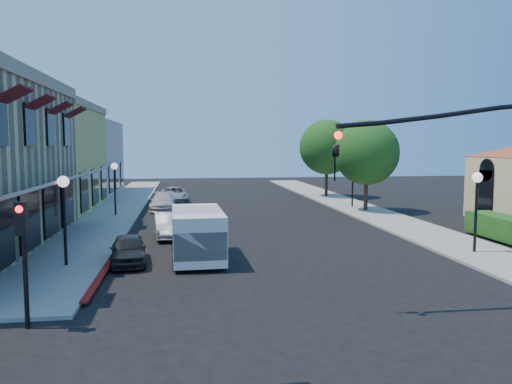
{
  "coord_description": "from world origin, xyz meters",
  "views": [
    {
      "loc": [
        -3.91,
        -11.74,
        4.74
      ],
      "look_at": [
        -0.71,
        10.66,
        2.6
      ],
      "focal_mm": 35.0,
      "sensor_mm": 36.0,
      "label": 1
    }
  ],
  "objects": [
    {
      "name": "ground",
      "position": [
        0.0,
        0.0,
        0.0
      ],
      "size": [
        120.0,
        120.0,
        0.0
      ],
      "primitive_type": "plane",
      "color": "black",
      "rests_on": "ground"
    },
    {
      "name": "sidewalk_left",
      "position": [
        -8.75,
        27.0,
        0.06
      ],
      "size": [
        3.5,
        50.0,
        0.12
      ],
      "primitive_type": "cube",
      "color": "gray",
      "rests_on": "ground"
    },
    {
      "name": "sidewalk_right",
      "position": [
        8.75,
        27.0,
        0.06
      ],
      "size": [
        3.5,
        50.0,
        0.12
      ],
      "primitive_type": "cube",
      "color": "gray",
      "rests_on": "ground"
    },
    {
      "name": "curb_red_strip",
      "position": [
        -6.9,
        8.0,
        0.0
      ],
      "size": [
        0.25,
        10.0,
        0.06
      ],
      "primitive_type": "cube",
      "color": "maroon",
      "rests_on": "ground"
    },
    {
      "name": "yellow_stucco_building",
      "position": [
        -15.5,
        26.0,
        3.8
      ],
      "size": [
        10.0,
        12.0,
        7.6
      ],
      "primitive_type": "cube",
      "color": "tan",
      "rests_on": "ground"
    },
    {
      "name": "pink_stucco_building",
      "position": [
        -15.5,
        38.0,
        3.5
      ],
      "size": [
        10.0,
        12.0,
        7.0
      ],
      "primitive_type": "cube",
      "color": "#BE9A90",
      "rests_on": "ground"
    },
    {
      "name": "street_tree_a",
      "position": [
        8.8,
        22.0,
        4.19
      ],
      "size": [
        4.56,
        4.56,
        6.48
      ],
      "color": "black",
      "rests_on": "ground"
    },
    {
      "name": "street_tree_b",
      "position": [
        8.8,
        32.0,
        4.54
      ],
      "size": [
        4.94,
        4.94,
        7.02
      ],
      "color": "black",
      "rests_on": "ground"
    },
    {
      "name": "secondary_signal",
      "position": [
        -8.0,
        1.41,
        2.32
      ],
      "size": [
        0.28,
        0.42,
        3.32
      ],
      "color": "black",
      "rests_on": "ground"
    },
    {
      "name": "lamppost_left_near",
      "position": [
        -8.5,
        8.0,
        2.74
      ],
      "size": [
        0.44,
        0.44,
        3.57
      ],
      "color": "black",
      "rests_on": "ground"
    },
    {
      "name": "lamppost_left_far",
      "position": [
        -8.5,
        22.0,
        2.74
      ],
      "size": [
        0.44,
        0.44,
        3.57
      ],
      "color": "black",
      "rests_on": "ground"
    },
    {
      "name": "lamppost_right_near",
      "position": [
        8.5,
        8.0,
        2.74
      ],
      "size": [
        0.44,
        0.44,
        3.57
      ],
      "color": "black",
      "rests_on": "ground"
    },
    {
      "name": "lamppost_right_far",
      "position": [
        8.5,
        24.0,
        2.74
      ],
      "size": [
        0.44,
        0.44,
        3.57
      ],
      "color": "black",
      "rests_on": "ground"
    },
    {
      "name": "white_van",
      "position": [
        -3.43,
        8.65,
        1.2
      ],
      "size": [
        2.17,
        4.71,
        2.07
      ],
      "color": "silver",
      "rests_on": "ground"
    },
    {
      "name": "parked_car_a",
      "position": [
        -6.2,
        8.38,
        0.58
      ],
      "size": [
        1.69,
        3.51,
        1.16
      ],
      "primitive_type": "imported",
      "rotation": [
        0.0,
        0.0,
        0.1
      ],
      "color": "black",
      "rests_on": "ground"
    },
    {
      "name": "parked_car_b",
      "position": [
        -4.8,
        13.97,
        0.62
      ],
      "size": [
        1.71,
        3.9,
        1.24
      ],
      "primitive_type": "imported",
      "rotation": [
        0.0,
        0.0,
        0.11
      ],
      "color": "#ADB0B3",
      "rests_on": "ground"
    },
    {
      "name": "parked_car_c",
      "position": [
        -5.52,
        24.79,
        0.61
      ],
      "size": [
        1.76,
        4.23,
        1.22
      ],
      "primitive_type": "imported",
      "rotation": [
        0.0,
        0.0,
        -0.01
      ],
      "color": "#B9B9B7",
      "rests_on": "ground"
    },
    {
      "name": "parked_car_d",
      "position": [
        -4.8,
        30.01,
        0.63
      ],
      "size": [
        2.41,
        4.65,
        1.25
      ],
      "primitive_type": "imported",
      "rotation": [
        0.0,
        0.0,
        0.08
      ],
      "color": "#A5A7AA",
      "rests_on": "ground"
    }
  ]
}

